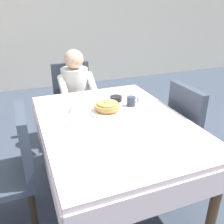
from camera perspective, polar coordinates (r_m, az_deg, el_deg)
The scene contains 16 objects.
ground_plane at distance 2.34m, azimuth 0.43°, elevation -18.43°, with size 14.00×14.00×0.00m, color #3D4756.
back_wall at distance 5.03m, azimuth -15.37°, elevation 23.69°, with size 12.00×0.16×3.20m, color beige.
dining_table_main at distance 1.96m, azimuth 0.49°, elevation -4.31°, with size 1.12×1.52×0.74m.
chair_diner at distance 3.02m, azimuth -8.87°, elevation 3.48°, with size 0.44×0.45×0.93m.
diner_person at distance 2.83m, azimuth -8.32°, elevation 5.06°, with size 0.40×0.43×1.12m.
chair_right_side at distance 2.38m, azimuth 18.02°, elevation -3.41°, with size 0.45×0.44×0.93m.
chair_left_side at distance 1.92m, azimuth -21.87°, elevation -11.21°, with size 0.45×0.44×0.93m.
plate_breakfast at distance 2.06m, azimuth -1.16°, elevation 0.22°, with size 0.28×0.28×0.02m, color white.
breakfast_stack at distance 2.04m, azimuth -1.15°, elevation 1.30°, with size 0.21×0.21×0.08m.
cup_coffee at distance 2.18m, azimuth 4.51°, elevation 2.52°, with size 0.11×0.08×0.08m.
bowl_butter at distance 2.28m, azimuth 0.93°, elevation 3.14°, with size 0.11×0.11×0.04m, color black.
syrup_pitcher at distance 2.07m, azimuth -9.22°, elevation 0.98°, with size 0.08×0.08×0.07m.
fork_left_of_plate at distance 1.99m, azimuth -6.09°, elevation -0.96°, with size 0.18×0.01×0.01m, color silver.
knife_right_of_plate at distance 2.11m, azimuth 3.87°, elevation 0.64°, with size 0.20×0.01×0.01m, color silver.
spoon_near_edge at distance 1.79m, azimuth 2.68°, elevation -3.83°, with size 0.15×0.01×0.01m, color silver.
napkin_folded at distance 1.86m, azimuth -8.27°, elevation -2.91°, with size 0.17×0.12×0.01m, color white.
Camera 1 is at (-0.64, -1.59, 1.59)m, focal length 39.44 mm.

